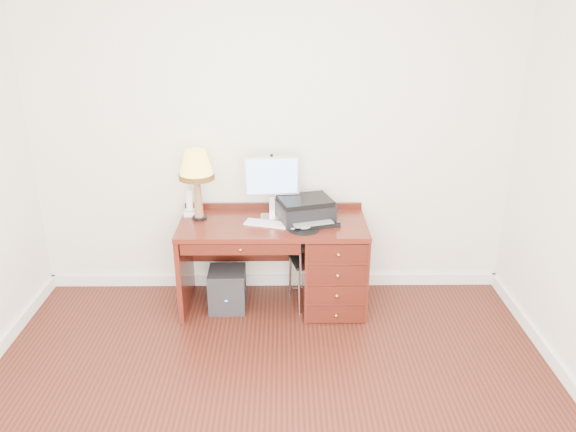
{
  "coord_description": "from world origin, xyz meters",
  "views": [
    {
      "loc": [
        0.08,
        -2.76,
        2.46
      ],
      "look_at": [
        0.12,
        1.2,
        0.89
      ],
      "focal_mm": 35.0,
      "sensor_mm": 36.0,
      "label": 1
    }
  ],
  "objects_px": {
    "desk": "(312,260)",
    "chair": "(314,254)",
    "phone": "(190,208)",
    "printer": "(305,209)",
    "monitor": "(272,179)",
    "equipment_box": "(227,289)",
    "leg_lamp": "(196,169)"
  },
  "relations": [
    {
      "from": "desk",
      "to": "chair",
      "type": "bearing_deg",
      "value": -73.14
    },
    {
      "from": "phone",
      "to": "printer",
      "type": "bearing_deg",
      "value": -5.58
    },
    {
      "from": "monitor",
      "to": "equipment_box",
      "type": "height_order",
      "value": "monitor"
    },
    {
      "from": "leg_lamp",
      "to": "phone",
      "type": "distance_m",
      "value": 0.38
    },
    {
      "from": "desk",
      "to": "chair",
      "type": "height_order",
      "value": "chair"
    },
    {
      "from": "monitor",
      "to": "equipment_box",
      "type": "xyz_separation_m",
      "value": [
        -0.38,
        -0.18,
        -0.9
      ]
    },
    {
      "from": "desk",
      "to": "equipment_box",
      "type": "relative_size",
      "value": 4.31
    },
    {
      "from": "monitor",
      "to": "equipment_box",
      "type": "relative_size",
      "value": 1.47
    },
    {
      "from": "desk",
      "to": "phone",
      "type": "height_order",
      "value": "phone"
    },
    {
      "from": "desk",
      "to": "printer",
      "type": "bearing_deg",
      "value": 145.12
    },
    {
      "from": "equipment_box",
      "to": "printer",
      "type": "bearing_deg",
      "value": 7.99
    },
    {
      "from": "chair",
      "to": "equipment_box",
      "type": "distance_m",
      "value": 0.77
    },
    {
      "from": "desk",
      "to": "printer",
      "type": "relative_size",
      "value": 3.04
    },
    {
      "from": "phone",
      "to": "monitor",
      "type": "bearing_deg",
      "value": -1.88
    },
    {
      "from": "phone",
      "to": "equipment_box",
      "type": "relative_size",
      "value": 0.6
    },
    {
      "from": "desk",
      "to": "leg_lamp",
      "type": "height_order",
      "value": "leg_lamp"
    },
    {
      "from": "leg_lamp",
      "to": "phone",
      "type": "relative_size",
      "value": 2.79
    },
    {
      "from": "printer",
      "to": "phone",
      "type": "height_order",
      "value": "phone"
    },
    {
      "from": "monitor",
      "to": "phone",
      "type": "relative_size",
      "value": 2.46
    },
    {
      "from": "printer",
      "to": "leg_lamp",
      "type": "distance_m",
      "value": 0.92
    },
    {
      "from": "printer",
      "to": "leg_lamp",
      "type": "height_order",
      "value": "leg_lamp"
    },
    {
      "from": "equipment_box",
      "to": "monitor",
      "type": "bearing_deg",
      "value": 24.13
    },
    {
      "from": "printer",
      "to": "equipment_box",
      "type": "distance_m",
      "value": 0.93
    },
    {
      "from": "leg_lamp",
      "to": "printer",
      "type": "bearing_deg",
      "value": -2.16
    },
    {
      "from": "leg_lamp",
      "to": "chair",
      "type": "xyz_separation_m",
      "value": [
        0.93,
        -0.1,
        -0.7
      ]
    },
    {
      "from": "printer",
      "to": "chair",
      "type": "relative_size",
      "value": 0.63
    },
    {
      "from": "printer",
      "to": "phone",
      "type": "xyz_separation_m",
      "value": [
        -0.94,
        0.11,
        -0.03
      ]
    },
    {
      "from": "desk",
      "to": "equipment_box",
      "type": "height_order",
      "value": "desk"
    },
    {
      "from": "monitor",
      "to": "printer",
      "type": "distance_m",
      "value": 0.36
    },
    {
      "from": "phone",
      "to": "desk",
      "type": "bearing_deg",
      "value": -7.54
    },
    {
      "from": "printer",
      "to": "phone",
      "type": "bearing_deg",
      "value": 156.47
    },
    {
      "from": "printer",
      "to": "phone",
      "type": "relative_size",
      "value": 2.38
    }
  ]
}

